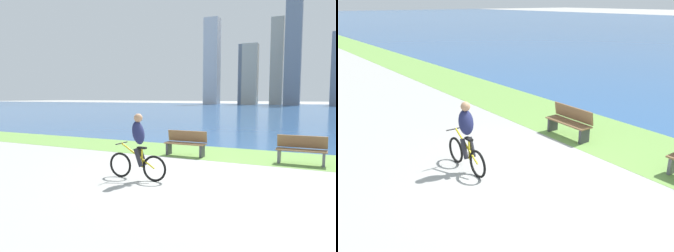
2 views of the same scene
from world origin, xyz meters
TOP-DOWN VIEW (x-y plane):
  - ground_plane at (0.00, 0.00)m, footprint 300.00×300.00m
  - grass_strip_bayside at (0.00, 3.56)m, footprint 120.00×2.93m
  - cyclist_lead at (-0.95, -1.01)m, footprint 1.69×0.52m
  - bench_near_path at (-1.15, 2.62)m, footprint 1.50×0.47m

SIDE VIEW (x-z plane):
  - ground_plane at x=0.00m, z-range 0.00..0.00m
  - grass_strip_bayside at x=0.00m, z-range 0.00..0.01m
  - bench_near_path at x=-1.15m, z-range 0.00..0.90m
  - cyclist_lead at x=-0.95m, z-range -0.01..1.69m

